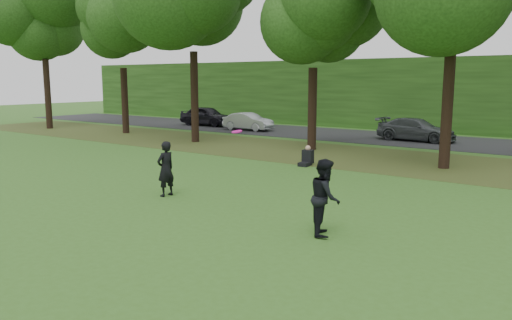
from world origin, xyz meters
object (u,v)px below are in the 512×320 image
(player_left, at_px, (166,169))
(frisbee, at_px, (237,132))
(player_right, at_px, (325,197))
(seated_person, at_px, (307,158))

(player_left, bearing_deg, frisbee, 84.61)
(player_right, bearing_deg, frisbee, 60.48)
(player_right, height_order, seated_person, player_right)
(frisbee, bearing_deg, player_left, 171.30)
(player_left, height_order, player_right, player_right)
(frisbee, height_order, seated_person, frisbee)
(seated_person, bearing_deg, frisbee, -77.38)
(player_right, relative_size, frisbee, 4.66)
(player_left, xyz_separation_m, player_right, (5.77, -0.57, 0.04))
(player_left, xyz_separation_m, frisbee, (3.14, -0.48, 1.37))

